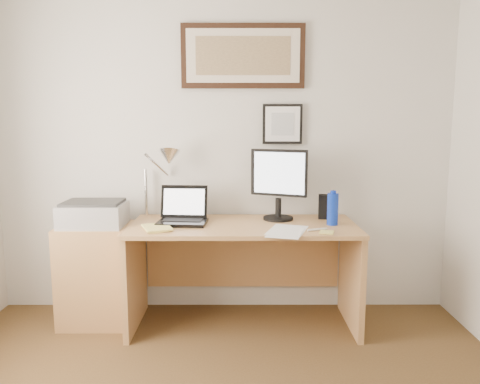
{
  "coord_description": "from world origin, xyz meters",
  "views": [
    {
      "loc": [
        0.12,
        -1.61,
        1.47
      ],
      "look_at": [
        0.13,
        1.43,
        1.01
      ],
      "focal_mm": 35.0,
      "sensor_mm": 36.0,
      "label": 1
    }
  ],
  "objects_px": {
    "side_cabinet": "(97,274)",
    "book": "(144,229)",
    "lcd_monitor": "(279,181)",
    "laptop": "(183,215)",
    "desk": "(243,253)",
    "water_bottle": "(333,209)",
    "printer": "(94,214)"
  },
  "relations": [
    {
      "from": "side_cabinet",
      "to": "book",
      "type": "distance_m",
      "value": 0.61
    },
    {
      "from": "side_cabinet",
      "to": "lcd_monitor",
      "type": "bearing_deg",
      "value": 4.2
    },
    {
      "from": "side_cabinet",
      "to": "laptop",
      "type": "height_order",
      "value": "laptop"
    },
    {
      "from": "book",
      "to": "desk",
      "type": "distance_m",
      "value": 0.76
    },
    {
      "from": "desk",
      "to": "laptop",
      "type": "relative_size",
      "value": 4.47
    },
    {
      "from": "side_cabinet",
      "to": "laptop",
      "type": "relative_size",
      "value": 2.04
    },
    {
      "from": "desk",
      "to": "water_bottle",
      "type": "bearing_deg",
      "value": -9.39
    },
    {
      "from": "book",
      "to": "desk",
      "type": "relative_size",
      "value": 0.15
    },
    {
      "from": "side_cabinet",
      "to": "desk",
      "type": "height_order",
      "value": "desk"
    },
    {
      "from": "side_cabinet",
      "to": "printer",
      "type": "bearing_deg",
      "value": -80.85
    },
    {
      "from": "book",
      "to": "side_cabinet",
      "type": "bearing_deg",
      "value": 149.81
    },
    {
      "from": "side_cabinet",
      "to": "desk",
      "type": "bearing_deg",
      "value": 1.89
    },
    {
      "from": "water_bottle",
      "to": "lcd_monitor",
      "type": "distance_m",
      "value": 0.44
    },
    {
      "from": "book",
      "to": "desk",
      "type": "xyz_separation_m",
      "value": [
        0.66,
        0.27,
        -0.24
      ]
    },
    {
      "from": "book",
      "to": "laptop",
      "type": "height_order",
      "value": "laptop"
    },
    {
      "from": "water_bottle",
      "to": "laptop",
      "type": "xyz_separation_m",
      "value": [
        -1.06,
        0.07,
        -0.05
      ]
    },
    {
      "from": "side_cabinet",
      "to": "water_bottle",
      "type": "xyz_separation_m",
      "value": [
        1.7,
        -0.07,
        0.5
      ]
    },
    {
      "from": "desk",
      "to": "laptop",
      "type": "bearing_deg",
      "value": -175.18
    },
    {
      "from": "water_bottle",
      "to": "book",
      "type": "xyz_separation_m",
      "value": [
        -1.29,
        -0.17,
        -0.1
      ]
    },
    {
      "from": "lcd_monitor",
      "to": "side_cabinet",
      "type": "bearing_deg",
      "value": -175.8
    },
    {
      "from": "water_bottle",
      "to": "book",
      "type": "height_order",
      "value": "water_bottle"
    },
    {
      "from": "lcd_monitor",
      "to": "printer",
      "type": "xyz_separation_m",
      "value": [
        -1.33,
        -0.11,
        -0.22
      ]
    },
    {
      "from": "lcd_monitor",
      "to": "book",
      "type": "bearing_deg",
      "value": -160.09
    },
    {
      "from": "printer",
      "to": "book",
      "type": "bearing_deg",
      "value": -29.29
    },
    {
      "from": "side_cabinet",
      "to": "printer",
      "type": "relative_size",
      "value": 1.66
    },
    {
      "from": "desk",
      "to": "lcd_monitor",
      "type": "distance_m",
      "value": 0.59
    },
    {
      "from": "book",
      "to": "water_bottle",
      "type": "bearing_deg",
      "value": 7.42
    },
    {
      "from": "laptop",
      "to": "printer",
      "type": "distance_m",
      "value": 0.64
    },
    {
      "from": "desk",
      "to": "lcd_monitor",
      "type": "bearing_deg",
      "value": 13.5
    },
    {
      "from": "water_bottle",
      "to": "printer",
      "type": "xyz_separation_m",
      "value": [
        -1.7,
        0.06,
        -0.04
      ]
    },
    {
      "from": "laptop",
      "to": "book",
      "type": "bearing_deg",
      "value": -134.51
    },
    {
      "from": "desk",
      "to": "book",
      "type": "bearing_deg",
      "value": -157.7
    }
  ]
}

